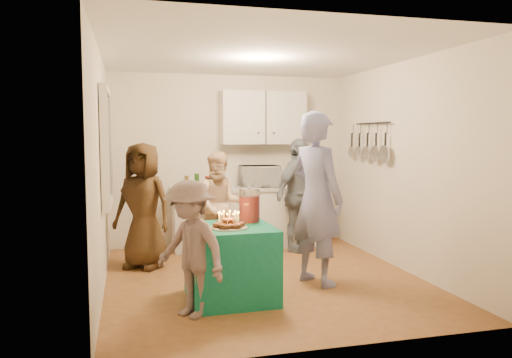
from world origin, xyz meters
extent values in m
plane|color=brown|center=(0.00, 0.00, 0.00)|extent=(4.00, 4.00, 0.00)
plane|color=white|center=(0.00, 0.00, 2.60)|extent=(4.00, 4.00, 0.00)
plane|color=silver|center=(0.00, 2.00, 1.30)|extent=(3.60, 3.60, 0.00)
plane|color=silver|center=(-1.80, 0.00, 1.30)|extent=(4.00, 4.00, 0.00)
plane|color=silver|center=(1.80, 0.00, 1.30)|extent=(4.00, 4.00, 0.00)
cube|color=black|center=(-1.77, 0.30, 1.55)|extent=(0.04, 1.00, 1.20)
cube|color=white|center=(0.20, 1.70, 0.43)|extent=(2.20, 0.58, 0.86)
cube|color=beige|center=(0.20, 1.70, 0.89)|extent=(2.24, 0.62, 0.05)
cube|color=white|center=(0.50, 1.85, 1.95)|extent=(1.30, 0.30, 0.80)
cube|color=black|center=(1.72, 0.70, 1.60)|extent=(0.12, 1.00, 0.60)
imported|color=white|center=(0.40, 1.70, 1.07)|extent=(0.58, 0.39, 0.32)
cube|color=#106C50|center=(-0.52, -0.63, 0.38)|extent=(0.86, 0.86, 0.76)
cylinder|color=#BB0F0E|center=(-0.27, -0.43, 0.93)|extent=(0.22, 0.22, 0.34)
imported|color=#878CC5|center=(0.53, -0.32, 0.98)|extent=(0.73, 0.85, 1.95)
imported|color=brown|center=(-1.35, 0.87, 0.80)|extent=(0.93, 0.85, 1.59)
imported|color=tan|center=(-0.30, 1.12, 0.73)|extent=(0.76, 0.62, 1.46)
imported|color=black|center=(0.86, 1.26, 0.82)|extent=(1.00, 0.92, 1.64)
imported|color=#624F4E|center=(-0.98, -1.01, 0.64)|extent=(0.87, 0.95, 1.28)
camera|label=1|loc=(-1.52, -5.55, 1.68)|focal=35.00mm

